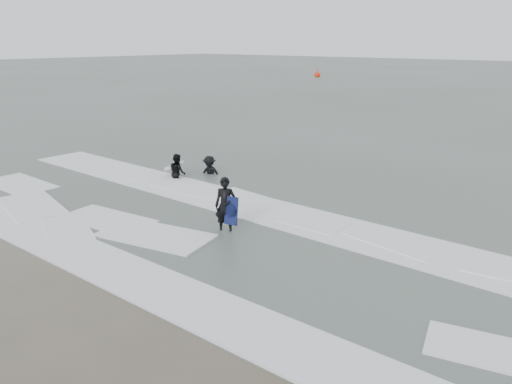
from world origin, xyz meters
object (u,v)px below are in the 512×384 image
Objects in this scene: surfer_wading at (178,179)px; surfer_breaker at (210,175)px; surfer_centre at (226,232)px; buoy at (317,75)px.

surfer_wading is 0.98× the size of surfer_breaker.
surfer_centre is 73.51m from buoy.
surfer_centre is 7.58m from surfer_breaker.
surfer_breaker is 66.35m from buoy.
surfer_wading is 1.59m from surfer_breaker.
surfer_wading is (-6.34, 3.56, 0.00)m from surfer_centre.
surfer_centre reaches higher than surfer_breaker.
surfer_breaker is at bearing -92.16° from surfer_wading.
surfer_breaker is (-5.69, 5.01, 0.00)m from surfer_centre.
surfer_centre is 1.09× the size of surfer_breaker.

